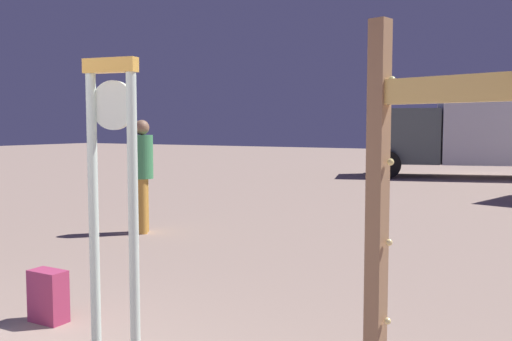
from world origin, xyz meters
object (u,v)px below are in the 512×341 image
(standing_clock, at_px, (113,184))
(arrow_sign, at_px, (443,163))
(person_distant, at_px, (142,170))
(box_truck_far, at_px, (493,132))
(backpack, at_px, (49,296))

(standing_clock, height_order, arrow_sign, arrow_sign)
(arrow_sign, bearing_deg, person_distant, 144.75)
(person_distant, relative_size, box_truck_far, 0.24)
(standing_clock, height_order, person_distant, standing_clock)
(person_distant, bearing_deg, arrow_sign, -35.25)
(box_truck_far, bearing_deg, person_distant, -105.05)
(backpack, height_order, person_distant, person_distant)
(arrow_sign, height_order, box_truck_far, box_truck_far)
(person_distant, xyz_separation_m, box_truck_far, (3.54, 13.18, 0.49))
(backpack, bearing_deg, box_truck_far, 84.82)
(backpack, height_order, box_truck_far, box_truck_far)
(standing_clock, distance_m, box_truck_far, 17.10)
(person_distant, bearing_deg, standing_clock, -51.24)
(backpack, relative_size, box_truck_far, 0.06)
(backpack, bearing_deg, arrow_sign, -3.66)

